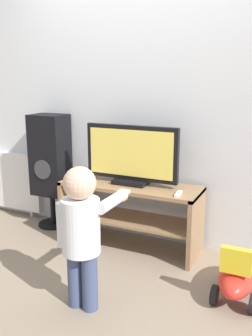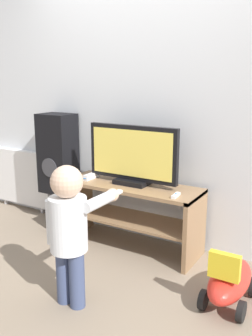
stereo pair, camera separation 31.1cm
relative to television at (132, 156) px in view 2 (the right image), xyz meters
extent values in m
plane|color=gray|center=(0.00, -0.24, -0.83)|extent=(16.00, 16.00, 0.00)
cube|color=silver|center=(0.00, 0.28, 0.47)|extent=(10.00, 0.06, 2.60)
cube|color=#93704C|center=(0.00, -0.02, -0.26)|extent=(1.22, 0.44, 0.03)
cube|color=#93704C|center=(0.00, -0.02, -0.57)|extent=(1.18, 0.40, 0.02)
cube|color=#93704C|center=(-0.59, -0.02, -0.54)|extent=(0.04, 0.44, 0.58)
cube|color=#93704C|center=(0.59, -0.02, -0.54)|extent=(0.04, 0.44, 0.58)
cube|color=black|center=(0.00, 0.00, -0.23)|extent=(0.29, 0.20, 0.04)
cube|color=black|center=(0.00, 0.00, 0.03)|extent=(0.83, 0.05, 0.47)
cube|color=#F2D859|center=(0.00, -0.03, 0.03)|extent=(0.76, 0.01, 0.40)
cube|color=white|center=(-0.40, -0.05, -0.22)|extent=(0.05, 0.19, 0.05)
cube|color=#3F8CE5|center=(-0.40, -0.15, -0.22)|extent=(0.03, 0.00, 0.01)
cube|color=white|center=(0.47, -0.14, -0.24)|extent=(0.04, 0.13, 0.02)
cylinder|color=#337FD8|center=(0.47, -0.14, -0.23)|extent=(0.01, 0.01, 0.00)
cylinder|color=#3F4C72|center=(0.04, -0.98, -0.63)|extent=(0.10, 0.10, 0.39)
cylinder|color=#3F4C72|center=(0.15, -0.98, -0.63)|extent=(0.10, 0.10, 0.39)
cylinder|color=white|center=(0.10, -0.98, -0.26)|extent=(0.24, 0.24, 0.36)
sphere|color=beige|center=(0.10, -0.98, 0.02)|extent=(0.21, 0.21, 0.21)
cylinder|color=white|center=(-0.04, -0.98, -0.27)|extent=(0.08, 0.08, 0.30)
cylinder|color=white|center=(0.24, -0.83, -0.12)|extent=(0.08, 0.30, 0.08)
sphere|color=beige|center=(0.24, -0.68, -0.12)|extent=(0.09, 0.09, 0.09)
cube|color=white|center=(0.24, -0.64, -0.12)|extent=(0.03, 0.13, 0.02)
cylinder|color=black|center=(-0.92, 0.10, -0.82)|extent=(0.31, 0.31, 0.02)
cylinder|color=black|center=(-0.92, 0.10, -0.66)|extent=(0.05, 0.05, 0.34)
cube|color=black|center=(-0.92, 0.10, -0.09)|extent=(0.34, 0.26, 0.80)
cylinder|color=#38383D|center=(-0.92, -0.04, -0.21)|extent=(0.19, 0.01, 0.19)
ellipsoid|color=red|center=(1.00, -0.42, -0.67)|extent=(0.25, 0.59, 0.19)
cube|color=yellow|center=(1.00, -0.58, -0.49)|extent=(0.20, 0.05, 0.17)
cylinder|color=black|center=(0.88, -0.25, -0.76)|extent=(0.04, 0.13, 0.13)
cylinder|color=black|center=(0.88, -0.58, -0.76)|extent=(0.04, 0.13, 0.13)
cylinder|color=black|center=(1.12, -0.58, -0.76)|extent=(0.04, 0.13, 0.13)
cube|color=white|center=(-1.57, 0.21, -0.46)|extent=(0.84, 0.08, 0.62)
cube|color=silver|center=(-1.87, 0.21, -0.80)|extent=(0.03, 0.05, 0.06)
cube|color=silver|center=(-1.28, 0.21, -0.80)|extent=(0.03, 0.05, 0.06)
camera|label=1|loc=(1.29, -2.84, 0.66)|focal=40.00mm
camera|label=2|loc=(1.57, -2.70, 0.66)|focal=40.00mm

